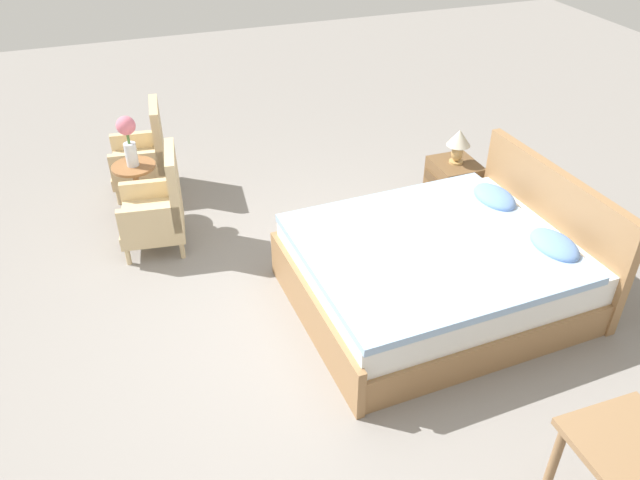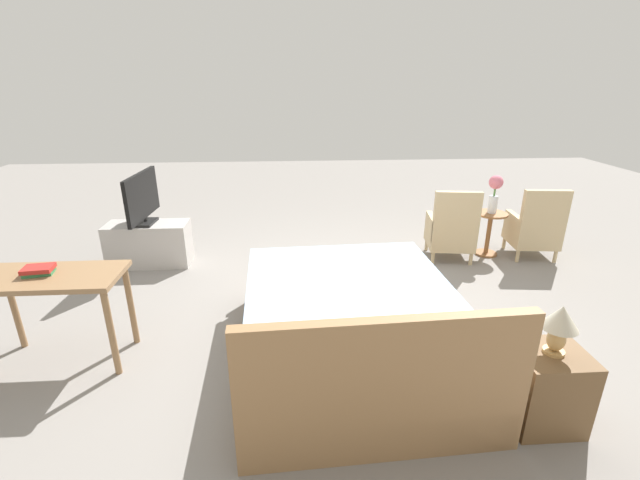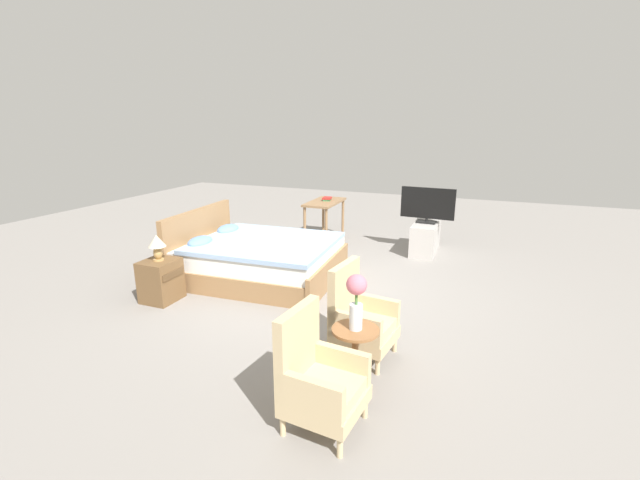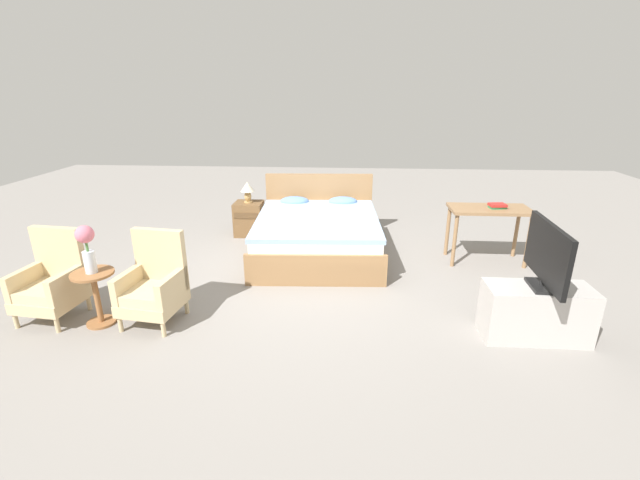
{
  "view_description": "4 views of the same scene",
  "coord_description": "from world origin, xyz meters",
  "px_view_note": "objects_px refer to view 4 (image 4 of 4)",
  "views": [
    {
      "loc": [
        3.31,
        -1.14,
        3.23
      ],
      "look_at": [
        0.04,
        0.02,
        0.84
      ],
      "focal_mm": 35.0,
      "sensor_mm": 36.0,
      "label": 1
    },
    {
      "loc": [
        0.44,
        3.95,
        2.14
      ],
      "look_at": [
        0.17,
        -0.13,
        0.6
      ],
      "focal_mm": 24.0,
      "sensor_mm": 36.0,
      "label": 2
    },
    {
      "loc": [
        -5.16,
        -1.97,
        2.23
      ],
      "look_at": [
        0.03,
        0.09,
        0.66
      ],
      "focal_mm": 24.0,
      "sensor_mm": 36.0,
      "label": 3
    },
    {
      "loc": [
        0.4,
        -4.7,
        2.26
      ],
      "look_at": [
        0.09,
        0.03,
        0.56
      ],
      "focal_mm": 24.0,
      "sensor_mm": 36.0,
      "label": 4
    }
  ],
  "objects_px": {
    "armchair_by_window_right": "(154,286)",
    "tv_flatscreen": "(547,255)",
    "nightstand": "(249,219)",
    "vanity_desk": "(489,216)",
    "flower_vase": "(86,244)",
    "tv_stand": "(536,313)",
    "table_lamp": "(247,189)",
    "side_table": "(96,292)",
    "armchair_by_window_left": "(52,283)",
    "book_stack": "(497,206)",
    "bed": "(318,233)"
  },
  "relations": [
    {
      "from": "nightstand",
      "to": "tv_stand",
      "type": "relative_size",
      "value": 0.56
    },
    {
      "from": "nightstand",
      "to": "table_lamp",
      "type": "height_order",
      "value": "table_lamp"
    },
    {
      "from": "armchair_by_window_right",
      "to": "vanity_desk",
      "type": "relative_size",
      "value": 0.88
    },
    {
      "from": "nightstand",
      "to": "tv_flatscreen",
      "type": "height_order",
      "value": "tv_flatscreen"
    },
    {
      "from": "bed",
      "to": "tv_stand",
      "type": "bearing_deg",
      "value": -43.16
    },
    {
      "from": "nightstand",
      "to": "book_stack",
      "type": "xyz_separation_m",
      "value": [
        3.54,
        -0.92,
        0.52
      ]
    },
    {
      "from": "table_lamp",
      "to": "tv_stand",
      "type": "height_order",
      "value": "table_lamp"
    },
    {
      "from": "side_table",
      "to": "book_stack",
      "type": "relative_size",
      "value": 2.49
    },
    {
      "from": "armchair_by_window_right",
      "to": "bed",
      "type": "bearing_deg",
      "value": 52.65
    },
    {
      "from": "tv_stand",
      "to": "book_stack",
      "type": "bearing_deg",
      "value": 84.7
    },
    {
      "from": "tv_stand",
      "to": "vanity_desk",
      "type": "bearing_deg",
      "value": 87.16
    },
    {
      "from": "side_table",
      "to": "vanity_desk",
      "type": "xyz_separation_m",
      "value": [
        4.35,
        1.95,
        0.29
      ]
    },
    {
      "from": "armchair_by_window_left",
      "to": "tv_stand",
      "type": "bearing_deg",
      "value": -1.12
    },
    {
      "from": "tv_flatscreen",
      "to": "book_stack",
      "type": "distance_m",
      "value": 1.91
    },
    {
      "from": "bed",
      "to": "book_stack",
      "type": "distance_m",
      "value": 2.44
    },
    {
      "from": "flower_vase",
      "to": "tv_flatscreen",
      "type": "bearing_deg",
      "value": 0.4
    },
    {
      "from": "table_lamp",
      "to": "vanity_desk",
      "type": "height_order",
      "value": "table_lamp"
    },
    {
      "from": "armchair_by_window_left",
      "to": "flower_vase",
      "type": "relative_size",
      "value": 1.93
    },
    {
      "from": "side_table",
      "to": "flower_vase",
      "type": "bearing_deg",
      "value": 90.0
    },
    {
      "from": "armchair_by_window_left",
      "to": "book_stack",
      "type": "distance_m",
      "value": 5.3
    },
    {
      "from": "nightstand",
      "to": "flower_vase",
      "type": "bearing_deg",
      "value": -107.38
    },
    {
      "from": "armchair_by_window_right",
      "to": "vanity_desk",
      "type": "distance_m",
      "value": 4.23
    },
    {
      "from": "table_lamp",
      "to": "side_table",
      "type": "bearing_deg",
      "value": -107.37
    },
    {
      "from": "table_lamp",
      "to": "tv_flatscreen",
      "type": "distance_m",
      "value": 4.39
    },
    {
      "from": "armchair_by_window_right",
      "to": "tv_flatscreen",
      "type": "distance_m",
      "value": 3.75
    },
    {
      "from": "armchair_by_window_right",
      "to": "side_table",
      "type": "distance_m",
      "value": 0.56
    },
    {
      "from": "armchair_by_window_left",
      "to": "side_table",
      "type": "relative_size",
      "value": 1.63
    },
    {
      "from": "side_table",
      "to": "book_stack",
      "type": "distance_m",
      "value": 4.85
    },
    {
      "from": "nightstand",
      "to": "tv_stand",
      "type": "xyz_separation_m",
      "value": [
        3.37,
        -2.82,
        -0.01
      ]
    },
    {
      "from": "nightstand",
      "to": "book_stack",
      "type": "distance_m",
      "value": 3.7
    },
    {
      "from": "nightstand",
      "to": "tv_stand",
      "type": "height_order",
      "value": "nightstand"
    },
    {
      "from": "armchair_by_window_left",
      "to": "bed",
      "type": "bearing_deg",
      "value": 37.44
    },
    {
      "from": "nightstand",
      "to": "vanity_desk",
      "type": "relative_size",
      "value": 0.52
    },
    {
      "from": "vanity_desk",
      "to": "book_stack",
      "type": "bearing_deg",
      "value": -12.34
    },
    {
      "from": "table_lamp",
      "to": "tv_flatscreen",
      "type": "xyz_separation_m",
      "value": [
        3.37,
        -2.82,
        0.09
      ]
    },
    {
      "from": "side_table",
      "to": "table_lamp",
      "type": "bearing_deg",
      "value": 72.63
    },
    {
      "from": "tv_flatscreen",
      "to": "vanity_desk",
      "type": "relative_size",
      "value": 0.88
    },
    {
      "from": "flower_vase",
      "to": "bed",
      "type": "bearing_deg",
      "value": 45.65
    },
    {
      "from": "nightstand",
      "to": "vanity_desk",
      "type": "distance_m",
      "value": 3.59
    },
    {
      "from": "armchair_by_window_left",
      "to": "armchair_by_window_right",
      "type": "distance_m",
      "value": 1.07
    },
    {
      "from": "side_table",
      "to": "book_stack",
      "type": "height_order",
      "value": "book_stack"
    },
    {
      "from": "armchair_by_window_left",
      "to": "tv_stand",
      "type": "relative_size",
      "value": 0.96
    },
    {
      "from": "armchair_by_window_left",
      "to": "vanity_desk",
      "type": "xyz_separation_m",
      "value": [
        4.88,
        1.82,
        0.27
      ]
    },
    {
      "from": "bed",
      "to": "book_stack",
      "type": "height_order",
      "value": "bed"
    },
    {
      "from": "flower_vase",
      "to": "vanity_desk",
      "type": "xyz_separation_m",
      "value": [
        4.35,
        1.95,
        -0.21
      ]
    },
    {
      "from": "book_stack",
      "to": "armchair_by_window_right",
      "type": "bearing_deg",
      "value": -155.08
    },
    {
      "from": "armchair_by_window_right",
      "to": "book_stack",
      "type": "distance_m",
      "value": 4.31
    },
    {
      "from": "side_table",
      "to": "flower_vase",
      "type": "xyz_separation_m",
      "value": [
        0.0,
        0.0,
        0.5
      ]
    },
    {
      "from": "side_table",
      "to": "tv_flatscreen",
      "type": "xyz_separation_m",
      "value": [
        4.26,
        0.03,
        0.49
      ]
    },
    {
      "from": "armchair_by_window_left",
      "to": "tv_flatscreen",
      "type": "distance_m",
      "value": 4.81
    }
  ]
}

